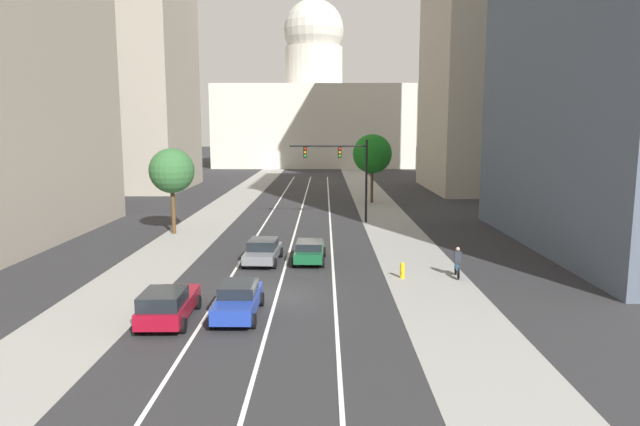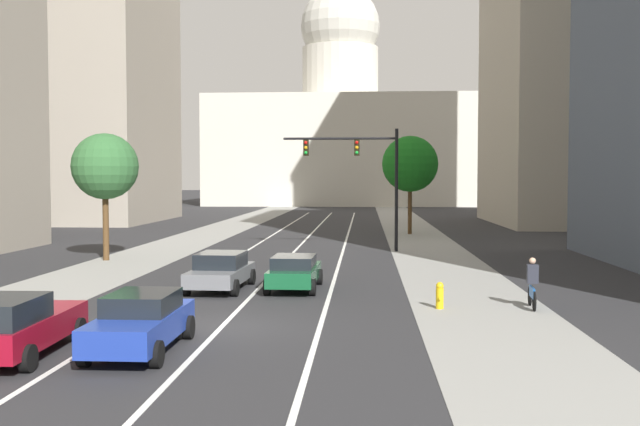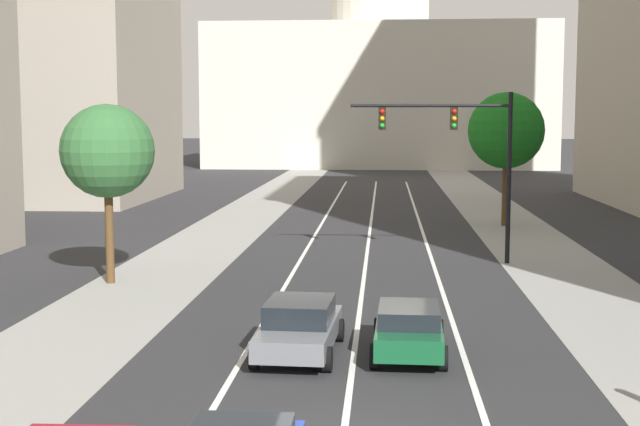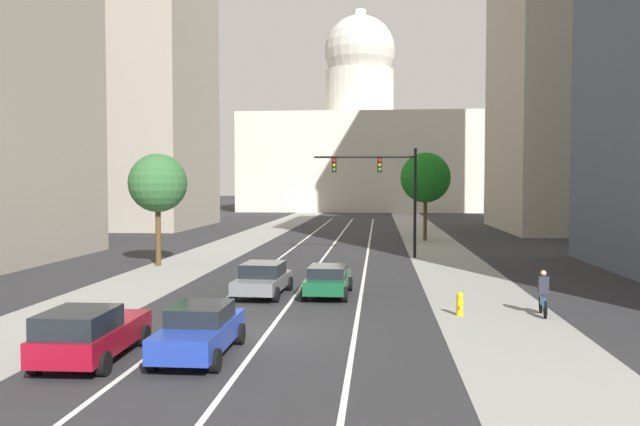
{
  "view_description": "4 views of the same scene",
  "coord_description": "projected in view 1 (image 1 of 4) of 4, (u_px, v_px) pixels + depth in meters",
  "views": [
    {
      "loc": [
        2.36,
        -26.87,
        8.22
      ],
      "look_at": [
        2.0,
        19.17,
        1.29
      ],
      "focal_mm": 31.36,
      "sensor_mm": 36.0,
      "label": 1
    },
    {
      "loc": [
        4.19,
        -20.73,
        4.38
      ],
      "look_at": [
        1.1,
        28.8,
        1.97
      ],
      "focal_mm": 40.38,
      "sensor_mm": 36.0,
      "label": 2
    },
    {
      "loc": [
        0.76,
        -15.88,
        6.28
      ],
      "look_at": [
        -2.54,
        29.68,
        1.31
      ],
      "focal_mm": 49.82,
      "sensor_mm": 36.0,
      "label": 3
    },
    {
      "loc": [
        3.65,
        -20.95,
        4.96
      ],
      "look_at": [
        -0.04,
        19.52,
        3.11
      ],
      "focal_mm": 36.13,
      "sensor_mm": 36.0,
      "label": 4
    }
  ],
  "objects": [
    {
      "name": "ground_plane",
      "position": [
        305.0,
        198.0,
        67.37
      ],
      "size": [
        400.0,
        400.0,
        0.0
      ],
      "primitive_type": "plane",
      "color": "#2B2B2D"
    },
    {
      "name": "traffic_signal_mast",
      "position": [
        344.0,
        164.0,
        49.09
      ],
      "size": [
        6.87,
        0.39,
        7.32
      ],
      "color": "black",
      "rests_on": "ground"
    },
    {
      "name": "car_green",
      "position": [
        309.0,
        251.0,
        34.78
      ],
      "size": [
        2.02,
        4.25,
        1.36
      ],
      "rotation": [
        0.0,
        0.0,
        1.55
      ],
      "color": "#14512D",
      "rests_on": "ground"
    },
    {
      "name": "lane_stripe_center",
      "position": [
        299.0,
        217.0,
        52.53
      ],
      "size": [
        0.16,
        90.0,
        0.01
      ],
      "primitive_type": "cube",
      "color": "white",
      "rests_on": "ground"
    },
    {
      "name": "car_gray",
      "position": [
        263.0,
        251.0,
        34.65
      ],
      "size": [
        2.23,
        4.56,
        1.47
      ],
      "rotation": [
        0.0,
        0.0,
        1.52
      ],
      "color": "slate",
      "rests_on": "ground"
    },
    {
      "name": "car_crimson",
      "position": [
        168.0,
        304.0,
        23.85
      ],
      "size": [
        2.14,
        4.59,
        1.59
      ],
      "rotation": [
        0.0,
        0.0,
        1.6
      ],
      "color": "maroon",
      "rests_on": "ground"
    },
    {
      "name": "fire_hydrant",
      "position": [
        402.0,
        270.0,
        31.01
      ],
      "size": [
        0.26,
        0.35,
        0.91
      ],
      "color": "yellow",
      "rests_on": "ground"
    },
    {
      "name": "office_tower_far_right",
      "position": [
        490.0,
        23.0,
        73.43
      ],
      "size": [
        15.3,
        22.0,
        44.11
      ],
      "color": "#B7AD99",
      "rests_on": "ground"
    },
    {
      "name": "sidewalk_left",
      "position": [
        231.0,
        203.0,
        62.48
      ],
      "size": [
        4.61,
        130.0,
        0.01
      ],
      "primitive_type": "cube",
      "color": "gray",
      "rests_on": "ground"
    },
    {
      "name": "car_blue",
      "position": [
        238.0,
        299.0,
        24.68
      ],
      "size": [
        1.92,
        4.44,
        1.48
      ],
      "rotation": [
        0.0,
        0.0,
        1.57
      ],
      "color": "#1E389E",
      "rests_on": "ground"
    },
    {
      "name": "street_tree_near_right",
      "position": [
        372.0,
        154.0,
        62.24
      ],
      "size": [
        4.37,
        4.37,
        7.68
      ],
      "color": "#51381E",
      "rests_on": "ground"
    },
    {
      "name": "sidewalk_right",
      "position": [
        375.0,
        203.0,
        62.36
      ],
      "size": [
        4.61,
        130.0,
        0.01
      ],
      "primitive_type": "cube",
      "color": "gray",
      "rests_on": "ground"
    },
    {
      "name": "capitol_building",
      "position": [
        314.0,
        113.0,
        125.7
      ],
      "size": [
        42.49,
        23.67,
        37.38
      ],
      "color": "beige",
      "rests_on": "ground"
    },
    {
      "name": "office_tower_far_left",
      "position": [
        119.0,
        8.0,
        74.74
      ],
      "size": [
        17.45,
        19.34,
        48.46
      ],
      "color": "#9E9384",
      "rests_on": "ground"
    },
    {
      "name": "lane_stripe_right",
      "position": [
        330.0,
        217.0,
        52.51
      ],
      "size": [
        0.16,
        90.0,
        0.01
      ],
      "primitive_type": "cube",
      "color": "white",
      "rests_on": "ground"
    },
    {
      "name": "cyclist",
      "position": [
        457.0,
        262.0,
        31.19
      ],
      "size": [
        0.38,
        1.7,
        1.72
      ],
      "rotation": [
        0.0,
        0.0,
        1.49
      ],
      "color": "black",
      "rests_on": "ground"
    },
    {
      "name": "street_tree_mid_left",
      "position": [
        172.0,
        171.0,
        43.57
      ],
      "size": [
        3.51,
        3.51,
        6.76
      ],
      "color": "#51381E",
      "rests_on": "ground"
    },
    {
      "name": "lane_stripe_left",
      "position": [
        269.0,
        217.0,
        52.55
      ],
      "size": [
        0.16,
        90.0,
        0.01
      ],
      "primitive_type": "cube",
      "color": "white",
      "rests_on": "ground"
    }
  ]
}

